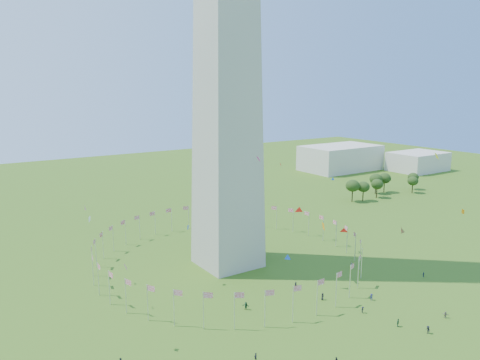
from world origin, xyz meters
name	(u,v)px	position (x,y,z in m)	size (l,w,h in m)	color
ground	(347,333)	(0.00, 0.00, 0.00)	(600.00, 600.00, 0.00)	#325714
flag_ring	(228,250)	(0.00, 50.00, 4.50)	(80.24, 80.24, 9.00)	silver
gov_building_east_a	(340,158)	(150.00, 150.00, 8.00)	(50.00, 30.00, 16.00)	beige
gov_building_east_b	(418,161)	(190.00, 120.00, 6.00)	(35.00, 25.00, 12.00)	beige
crowd	(345,322)	(2.19, 2.95, 0.87)	(97.42, 56.72, 1.94)	#73665C
kites_aloft	(322,215)	(13.57, 23.51, 19.69)	(119.33, 69.04, 34.37)	red
tree_line_east	(380,186)	(112.36, 85.60, 4.81)	(53.32, 15.42, 10.42)	#2C4B19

